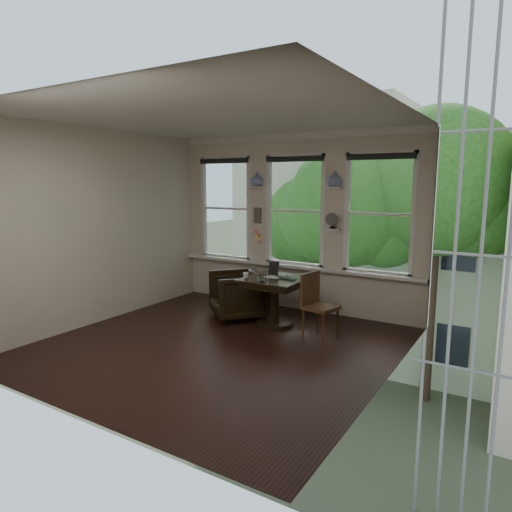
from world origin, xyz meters
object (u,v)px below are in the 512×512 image
Objects in this scene: mug at (246,275)px; laptop at (284,278)px; table at (275,302)px; side_chair_right at (321,307)px; armchair_left at (238,295)px.

laptop is at bearing 23.48° from mug.
side_chair_right is (0.83, -0.16, 0.09)m from table.
table is at bearing 36.91° from armchair_left.
laptop reaches higher than armchair_left.
table is at bearing -170.91° from laptop.
armchair_left is at bearing 139.60° from mug.
mug is (-0.37, -0.24, 0.42)m from table.
side_chair_right is at bearing -11.01° from table.
laptop reaches higher than table.
side_chair_right reaches higher than mug.
side_chair_right is at bearing -1.07° from laptop.
side_chair_right is 0.75m from laptop.
mug reaches higher than armchair_left.
laptop is (0.88, -0.06, 0.38)m from armchair_left.
table is 1.08× the size of armchair_left.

